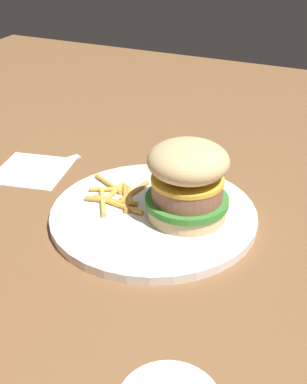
{
  "coord_description": "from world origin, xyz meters",
  "views": [
    {
      "loc": [
        -0.27,
        0.52,
        0.39
      ],
      "look_at": [
        -0.02,
        -0.02,
        0.04
      ],
      "focal_mm": 48.73,
      "sensor_mm": 36.0,
      "label": 1
    }
  ],
  "objects_px": {
    "napkin": "(32,170)",
    "fork": "(31,169)",
    "sandwich": "(188,180)",
    "fries_pile": "(117,196)",
    "plate": "(153,215)"
  },
  "relations": [
    {
      "from": "napkin",
      "to": "fork",
      "type": "xyz_separation_m",
      "value": [
        0.0,
        0.0,
        0.0
      ]
    },
    {
      "from": "sandwich",
      "to": "fries_pile",
      "type": "height_order",
      "value": "sandwich"
    },
    {
      "from": "plate",
      "to": "sandwich",
      "type": "bearing_deg",
      "value": -167.9
    },
    {
      "from": "sandwich",
      "to": "fries_pile",
      "type": "relative_size",
      "value": 1.01
    },
    {
      "from": "plate",
      "to": "fries_pile",
      "type": "xyz_separation_m",
      "value": [
        0.06,
        -0.01,
        0.01
      ]
    },
    {
      "from": "sandwich",
      "to": "napkin",
      "type": "xyz_separation_m",
      "value": [
        0.28,
        -0.04,
        -0.06
      ]
    },
    {
      "from": "plate",
      "to": "fork",
      "type": "bearing_deg",
      "value": -11.45
    },
    {
      "from": "plate",
      "to": "fork",
      "type": "distance_m",
      "value": 0.24
    },
    {
      "from": "napkin",
      "to": "fork",
      "type": "bearing_deg",
      "value": 61.43
    },
    {
      "from": "fork",
      "to": "sandwich",
      "type": "bearing_deg",
      "value": 172.19
    },
    {
      "from": "fork",
      "to": "fries_pile",
      "type": "bearing_deg",
      "value": 167.87
    },
    {
      "from": "plate",
      "to": "sandwich",
      "type": "distance_m",
      "value": 0.07
    },
    {
      "from": "fries_pile",
      "to": "fork",
      "type": "relative_size",
      "value": 0.69
    },
    {
      "from": "sandwich",
      "to": "fries_pile",
      "type": "bearing_deg",
      "value": -0.53
    },
    {
      "from": "fries_pile",
      "to": "fork",
      "type": "xyz_separation_m",
      "value": [
        0.17,
        -0.04,
        -0.01
      ]
    }
  ]
}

